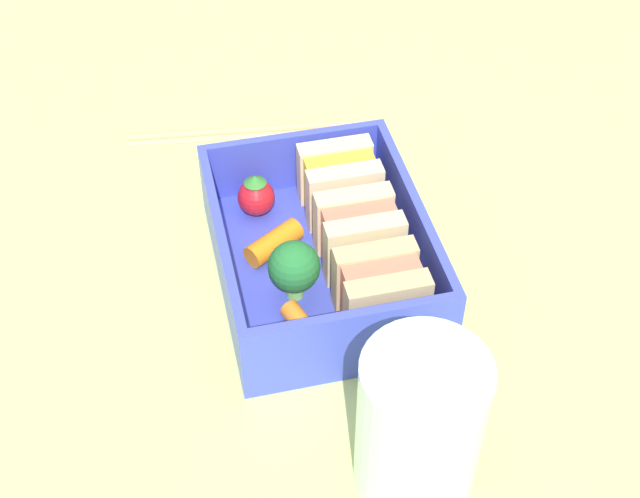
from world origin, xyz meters
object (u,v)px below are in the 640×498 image
sandwich_center_left (359,234)px  chopstick_pair (246,130)px  carrot_stick_far_left (306,330)px  strawberry_far_left (256,196)px  drinking_glass (420,424)px  sandwich_left (339,183)px  sandwich_center (380,292)px  carrot_stick_left (274,243)px  broccoli_floret (294,268)px

sandwich_center_left → chopstick_pair: bearing=-164.0°
sandwich_center_left → carrot_stick_far_left: size_ratio=1.26×
strawberry_far_left → carrot_stick_far_left: size_ratio=0.78×
strawberry_far_left → drinking_glass: bearing=12.5°
strawberry_far_left → sandwich_center_left: bearing=42.9°
sandwich_left → sandwich_center_left: same height
sandwich_left → drinking_glass: 20.98cm
sandwich_center_left → drinking_glass: drinking_glass is taller
chopstick_pair → strawberry_far_left: bearing=-5.3°
sandwich_left → sandwich_center: same height
sandwich_center_left → strawberry_far_left: bearing=-137.1°
sandwich_left → carrot_stick_left: (3.26, -5.33, -1.50)cm
chopstick_pair → drinking_glass: bearing=6.8°
sandwich_center → carrot_stick_far_left: (0.57, -4.86, -1.66)cm
broccoli_floret → chopstick_pair: bearing=180.0°
sandwich_center_left → broccoli_floret: bearing=-65.0°
carrot_stick_left → drinking_glass: bearing=14.0°
sandwich_center → carrot_stick_left: sandwich_center is taller
sandwich_center_left → strawberry_far_left: 8.48cm
sandwich_center_left → strawberry_far_left: size_ratio=1.61×
strawberry_far_left → carrot_stick_left: size_ratio=0.79×
broccoli_floret → chopstick_pair: size_ratio=0.23×
carrot_stick_left → chopstick_pair: size_ratio=0.22×
carrot_stick_far_left → drinking_glass: 11.08cm
sandwich_center → broccoli_floret: 5.64cm
sandwich_center → chopstick_pair: 22.62cm
sandwich_left → sandwich_center_left: 5.21cm
sandwich_center → chopstick_pair: size_ratio=0.27×
chopstick_pair → broccoli_floret: bearing=-0.0°
carrot_stick_left → chopstick_pair: bearing=177.9°
sandwich_left → chopstick_pair: bearing=-157.4°
sandwich_center → drinking_glass: bearing=-5.0°
broccoli_floret → carrot_stick_far_left: size_ratio=1.04×
sandwich_center_left → drinking_glass: (15.71, -0.91, 1.24)cm
carrot_stick_left → chopstick_pair: carrot_stick_left is taller
sandwich_center → carrot_stick_far_left: 5.17cm
chopstick_pair → drinking_glass: drinking_glass is taller
sandwich_center_left → carrot_stick_left: (-1.95, -5.33, -1.50)cm
carrot_stick_left → broccoli_floret: broccoli_floret is taller
strawberry_far_left → carrot_stick_left: bearing=5.7°
carrot_stick_far_left → drinking_glass: bearing=21.7°
sandwich_left → sandwich_center_left: size_ratio=1.00×
chopstick_pair → drinking_glass: 32.90cm
sandwich_center_left → carrot_stick_far_left: sandwich_center_left is taller
broccoli_floret → chopstick_pair: (-18.90, 0.01, -3.39)cm
sandwich_center_left → carrot_stick_left: size_ratio=1.27×
sandwich_center_left → sandwich_center: size_ratio=1.00×
strawberry_far_left → broccoli_floret: 8.54cm
sandwich_center → drinking_glass: drinking_glass is taller
sandwich_center_left → sandwich_center: bearing=0.0°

